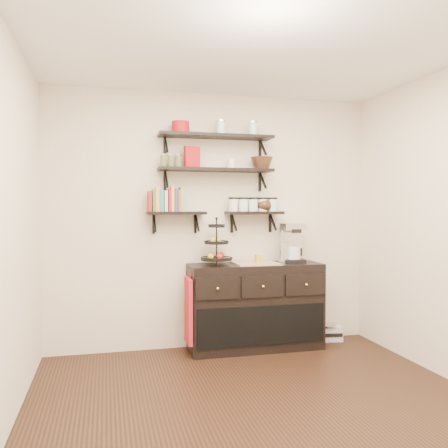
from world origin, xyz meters
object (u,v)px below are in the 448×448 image
(coffee_maker, at_px, (292,244))
(sideboard, at_px, (255,306))
(radio, at_px, (328,333))
(fruit_stand, at_px, (217,249))

(coffee_maker, bearing_deg, sideboard, -174.34)
(sideboard, xyz_separation_m, radio, (0.88, 0.09, -0.36))
(fruit_stand, xyz_separation_m, radio, (1.30, 0.08, -0.97))
(coffee_maker, bearing_deg, radio, 8.80)
(fruit_stand, xyz_separation_m, coffee_maker, (0.84, 0.03, 0.04))
(sideboard, bearing_deg, radio, 5.54)
(coffee_maker, height_order, radio, coffee_maker)
(radio, bearing_deg, fruit_stand, -168.46)
(coffee_maker, bearing_deg, fruit_stand, -176.49)
(sideboard, distance_m, fruit_stand, 0.74)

